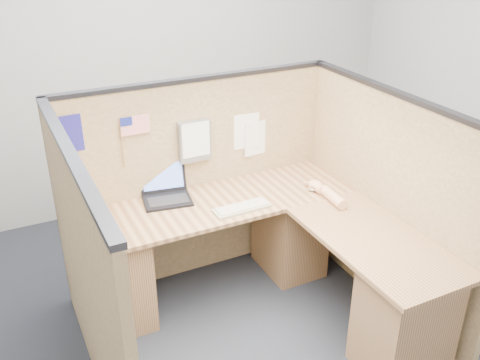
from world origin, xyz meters
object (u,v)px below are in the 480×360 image
laptop (164,190)px  keyboard (242,208)px  l_desk (267,265)px  mouse (315,187)px

laptop → keyboard: (0.41, -0.39, -0.05)m
keyboard → l_desk: bearing=-71.0°
l_desk → mouse: size_ratio=17.83×
l_desk → keyboard: 0.42m
mouse → l_desk: bearing=-155.3°
l_desk → laptop: 0.88m
keyboard → mouse: mouse is taller
l_desk → laptop: size_ratio=5.46×
laptop → mouse: bearing=-11.2°
l_desk → laptop: bearing=129.1°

